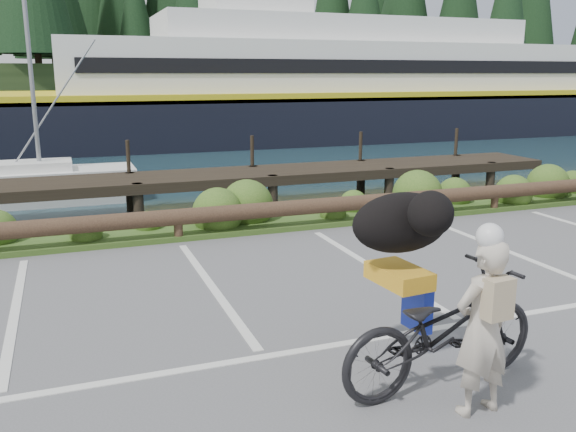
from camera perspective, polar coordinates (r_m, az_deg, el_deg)
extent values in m
plane|color=#565659|center=(7.10, -3.36, -11.72)|extent=(72.00, 72.00, 0.00)
plane|color=#172E37|center=(54.36, -18.44, 8.10)|extent=(160.00, 160.00, 0.00)
cube|color=#3D5B21|center=(11.98, -10.78, -1.24)|extent=(34.00, 1.60, 0.10)
imported|color=black|center=(6.13, 14.21, -10.28)|extent=(2.30, 1.00, 1.18)
imported|color=#C0B4A3|center=(5.69, 17.75, -9.95)|extent=(0.63, 0.44, 1.62)
ellipsoid|color=black|center=(6.38, 10.55, -0.61)|extent=(0.64, 1.14, 0.63)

